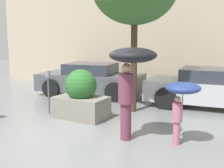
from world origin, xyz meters
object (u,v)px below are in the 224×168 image
planter_box (81,97)px  person_adult (131,68)px  parked_car_near (210,88)px  parking_meter (48,83)px  parked_car_far (91,80)px  person_child (182,94)px

planter_box → person_adult: (2.00, -0.97, 1.02)m
parked_car_near → parking_meter: bearing=122.3°
planter_box → parked_car_far: (-1.58, 2.98, -0.00)m
person_adult → parked_car_far: (-3.59, 3.94, -1.02)m
planter_box → person_child: 3.19m
planter_box → parked_car_near: size_ratio=0.34×
person_child → parked_car_far: person_child is taller
planter_box → parking_meter: 1.18m
planter_box → parked_car_far: bearing=118.0°
planter_box → parking_meter: planter_box is taller
person_adult → parked_car_near: bearing=77.2°
planter_box → parked_car_near: planter_box is taller
person_adult → parking_meter: person_adult is taller
person_adult → person_child: size_ratio=1.52×
planter_box → parking_meter: bearing=-175.7°
parked_car_near → parked_car_far: size_ratio=0.97×
person_child → parking_meter: (-4.20, 0.62, -0.17)m
parked_car_far → parking_meter: size_ratio=3.35×
person_adult → parked_car_far: size_ratio=0.47×
parked_car_far → person_adult: bearing=-148.1°
person_adult → parked_car_near: (0.98, 4.17, -1.02)m
planter_box → parking_meter: size_ratio=1.12×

